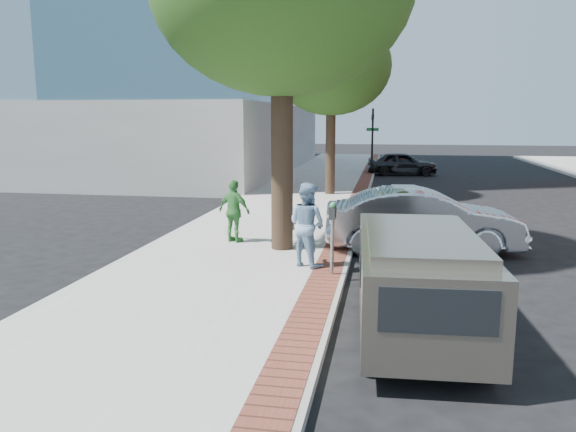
% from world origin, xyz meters
% --- Properties ---
extents(ground, '(120.00, 120.00, 0.00)m').
position_xyz_m(ground, '(0.00, 0.00, 0.00)').
color(ground, black).
rests_on(ground, ground).
extents(sidewalk, '(5.00, 60.00, 0.15)m').
position_xyz_m(sidewalk, '(-1.50, 8.00, 0.07)').
color(sidewalk, '#9E9991').
rests_on(sidewalk, ground).
extents(brick_strip, '(0.60, 60.00, 0.01)m').
position_xyz_m(brick_strip, '(0.70, 8.00, 0.15)').
color(brick_strip, brown).
rests_on(brick_strip, sidewalk).
extents(curb, '(0.10, 60.00, 0.15)m').
position_xyz_m(curb, '(1.05, 8.00, 0.07)').
color(curb, gray).
rests_on(curb, ground).
extents(office_base, '(18.20, 22.20, 4.00)m').
position_xyz_m(office_base, '(-13.00, 22.00, 2.00)').
color(office_base, gray).
rests_on(office_base, ground).
extents(signal_near, '(0.70, 0.15, 3.80)m').
position_xyz_m(signal_near, '(0.90, 22.00, 2.25)').
color(signal_near, black).
rests_on(signal_near, ground).
extents(tree_far, '(4.80, 4.80, 7.14)m').
position_xyz_m(tree_far, '(-0.50, 12.00, 5.30)').
color(tree_far, black).
rests_on(tree_far, sidewalk).
extents(parking_meter, '(0.12, 0.32, 1.47)m').
position_xyz_m(parking_meter, '(0.82, -0.21, 1.21)').
color(parking_meter, gray).
rests_on(parking_meter, sidewalk).
extents(person_gray, '(0.48, 0.69, 1.82)m').
position_xyz_m(person_gray, '(-0.59, 2.46, 1.06)').
color(person_gray, '#ADAEB2').
rests_on(person_gray, sidewalk).
extents(person_officer, '(1.10, 1.04, 1.79)m').
position_xyz_m(person_officer, '(0.22, 0.42, 1.04)').
color(person_officer, '#7BA0BE').
rests_on(person_officer, sidewalk).
extents(person_green, '(1.01, 0.71, 1.59)m').
position_xyz_m(person_green, '(-1.93, 2.38, 0.94)').
color(person_green, '#439443').
rests_on(person_green, sidewalk).
extents(sedan_silver, '(4.89, 2.11, 1.57)m').
position_xyz_m(sedan_silver, '(2.75, 2.81, 0.78)').
color(sedan_silver, '#B9BAC0').
rests_on(sedan_silver, ground).
extents(bg_car, '(4.12, 2.05, 1.35)m').
position_xyz_m(bg_car, '(2.63, 21.86, 0.67)').
color(bg_car, black).
rests_on(bg_car, ground).
extents(van, '(1.95, 4.54, 1.64)m').
position_xyz_m(van, '(2.36, -2.61, 0.90)').
color(van, gray).
rests_on(van, ground).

